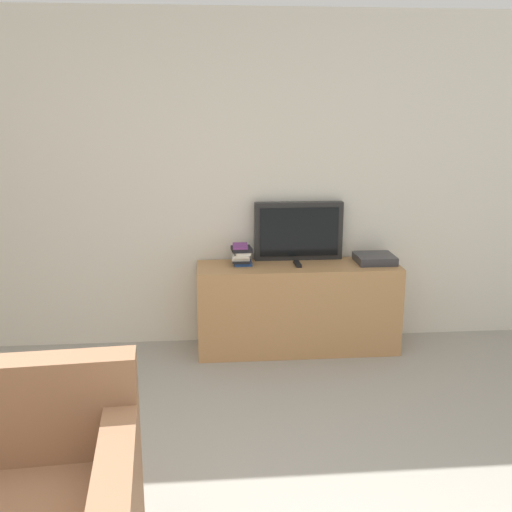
{
  "coord_description": "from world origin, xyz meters",
  "views": [
    {
      "loc": [
        -0.01,
        -1.67,
        1.89
      ],
      "look_at": [
        0.34,
        2.43,
        0.85
      ],
      "focal_mm": 42.0,
      "sensor_mm": 36.0,
      "label": 1
    }
  ],
  "objects_px": {
    "television": "(299,231)",
    "set_top_box": "(375,259)",
    "remote_on_stand": "(297,264)",
    "book_stack": "(241,255)",
    "tv_stand": "(298,307)"
  },
  "relations": [
    {
      "from": "television",
      "to": "book_stack",
      "type": "height_order",
      "value": "television"
    },
    {
      "from": "television",
      "to": "set_top_box",
      "type": "xyz_separation_m",
      "value": [
        0.58,
        -0.15,
        -0.2
      ]
    },
    {
      "from": "book_stack",
      "to": "remote_on_stand",
      "type": "relative_size",
      "value": 1.43
    },
    {
      "from": "book_stack",
      "to": "set_top_box",
      "type": "bearing_deg",
      "value": -2.04
    },
    {
      "from": "tv_stand",
      "to": "book_stack",
      "type": "height_order",
      "value": "book_stack"
    },
    {
      "from": "tv_stand",
      "to": "set_top_box",
      "type": "distance_m",
      "value": 0.72
    },
    {
      "from": "tv_stand",
      "to": "set_top_box",
      "type": "bearing_deg",
      "value": 2.43
    },
    {
      "from": "television",
      "to": "set_top_box",
      "type": "bearing_deg",
      "value": -14.67
    },
    {
      "from": "television",
      "to": "remote_on_stand",
      "type": "bearing_deg",
      "value": -100.25
    },
    {
      "from": "book_stack",
      "to": "set_top_box",
      "type": "height_order",
      "value": "book_stack"
    },
    {
      "from": "tv_stand",
      "to": "television",
      "type": "xyz_separation_m",
      "value": [
        0.03,
        0.18,
        0.58
      ]
    },
    {
      "from": "television",
      "to": "set_top_box",
      "type": "relative_size",
      "value": 2.38
    },
    {
      "from": "book_stack",
      "to": "set_top_box",
      "type": "xyz_separation_m",
      "value": [
        1.05,
        -0.04,
        -0.04
      ]
    },
    {
      "from": "television",
      "to": "book_stack",
      "type": "distance_m",
      "value": 0.5
    },
    {
      "from": "remote_on_stand",
      "to": "television",
      "type": "bearing_deg",
      "value": 79.75
    }
  ]
}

